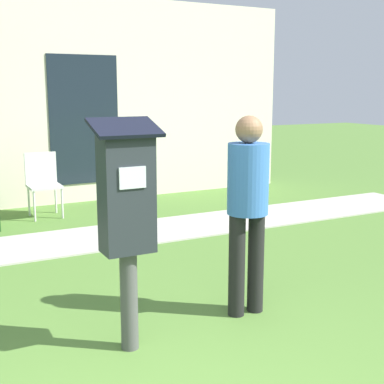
{
  "coord_description": "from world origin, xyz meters",
  "views": [
    {
      "loc": [
        -0.99,
        -2.12,
        1.77
      ],
      "look_at": [
        0.74,
        1.21,
        1.05
      ],
      "focal_mm": 50.0,
      "sensor_mm": 36.0,
      "label": 1
    }
  ],
  "objects": [
    {
      "name": "sidewalk",
      "position": [
        0.0,
        3.93,
        0.01
      ],
      "size": [
        12.0,
        1.1,
        0.02
      ],
      "color": "#B7B2A8",
      "rests_on": "ground"
    },
    {
      "name": "parking_meter",
      "position": [
        0.22,
        1.14,
        1.02
      ],
      "size": [
        0.44,
        0.31,
        1.59
      ],
      "color": "#4C4C4C",
      "rests_on": "ground"
    },
    {
      "name": "person_standing",
      "position": [
        1.27,
        1.27,
        0.93
      ],
      "size": [
        0.32,
        0.32,
        1.58
      ],
      "rotation": [
        0.0,
        0.0,
        0.26
      ],
      "color": "black",
      "rests_on": "ground"
    },
    {
      "name": "outdoor_chair_middle",
      "position": [
        0.57,
        5.44,
        0.53
      ],
      "size": [
        0.44,
        0.44,
        0.9
      ],
      "rotation": [
        0.0,
        0.0,
        -0.29
      ],
      "color": "silver",
      "rests_on": "ground"
    }
  ]
}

